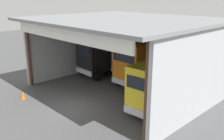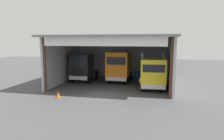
# 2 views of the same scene
# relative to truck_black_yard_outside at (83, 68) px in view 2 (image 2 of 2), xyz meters

# --- Properties ---
(ground_plane) EXTENTS (80.00, 80.00, 0.00)m
(ground_plane) POSITION_rel_truck_black_yard_outside_xyz_m (4.09, -5.64, -1.76)
(ground_plane) COLOR #4C4C4F
(ground_plane) RESTS_ON ground
(workshop_shed) EXTENTS (12.94, 11.43, 5.53)m
(workshop_shed) POSITION_rel_truck_black_yard_outside_xyz_m (4.09, 0.31, 2.05)
(workshop_shed) COLOR #ADB2B7
(workshop_shed) RESTS_ON ground
(truck_black_yard_outside) EXTENTS (2.61, 5.04, 3.56)m
(truck_black_yard_outside) POSITION_rel_truck_black_yard_outside_xyz_m (0.00, 0.00, 0.00)
(truck_black_yard_outside) COLOR black
(truck_black_yard_outside) RESTS_ON ground
(truck_orange_center_bay) EXTENTS (2.74, 4.39, 3.70)m
(truck_orange_center_bay) POSITION_rel_truck_black_yard_outside_xyz_m (4.36, 0.33, 0.20)
(truck_orange_center_bay) COLOR orange
(truck_orange_center_bay) RESTS_ON ground
(truck_yellow_right_bay) EXTENTS (2.79, 4.70, 3.72)m
(truck_yellow_right_bay) POSITION_rel_truck_black_yard_outside_xyz_m (8.41, -2.52, -0.03)
(truck_yellow_right_bay) COLOR yellow
(truck_yellow_right_bay) RESTS_ON ground
(oil_drum) EXTENTS (0.58, 0.58, 0.91)m
(oil_drum) POSITION_rel_truck_black_yard_outside_xyz_m (2.20, 3.70, -1.30)
(oil_drum) COLOR #B21E19
(oil_drum) RESTS_ON ground
(tool_cart) EXTENTS (0.90, 0.60, 1.00)m
(tool_cart) POSITION_rel_truck_black_yard_outside_xyz_m (6.36, 3.14, -1.26)
(tool_cart) COLOR #1E59A5
(tool_cart) RESTS_ON ground
(traffic_cone) EXTENTS (0.36, 0.36, 0.56)m
(traffic_cone) POSITION_rel_truck_black_yard_outside_xyz_m (0.36, -7.26, -1.48)
(traffic_cone) COLOR orange
(traffic_cone) RESTS_ON ground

